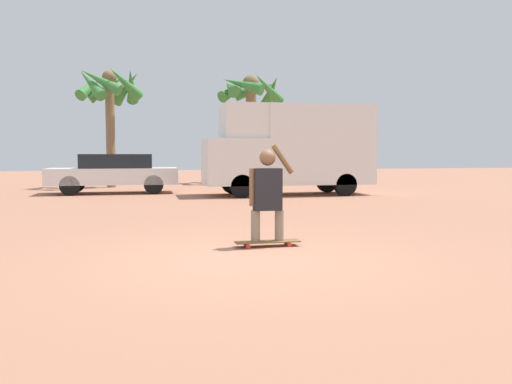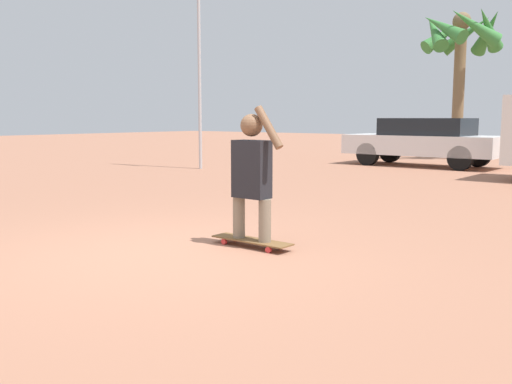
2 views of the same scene
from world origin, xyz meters
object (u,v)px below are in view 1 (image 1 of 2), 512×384
object	(u,v)px
parked_car_white	(114,172)
skateboard	(267,242)
person_skateboarder	(267,190)
palm_tree_near_van	(250,98)
camper_van	(291,147)
palm_tree_center_background	(110,92)

from	to	relation	value
parked_car_white	skateboard	bearing A→B (deg)	-76.12
person_skateboarder	palm_tree_near_van	size ratio (longest dim) A/B	0.28
parked_car_white	palm_tree_near_van	world-z (taller)	palm_tree_near_van
camper_van	person_skateboarder	bearing A→B (deg)	-108.96
parked_car_white	palm_tree_center_background	distance (m)	4.90
person_skateboarder	parked_car_white	world-z (taller)	person_skateboarder
palm_tree_center_background	parked_car_white	bearing A→B (deg)	-85.59
skateboard	palm_tree_center_background	size ratio (longest dim) A/B	0.20
palm_tree_center_background	camper_van	bearing A→B (deg)	-41.21
parked_car_white	camper_van	bearing A→B (deg)	-18.41
parked_car_white	palm_tree_center_background	bearing A→B (deg)	94.41
camper_van	palm_tree_center_background	size ratio (longest dim) A/B	1.14
skateboard	palm_tree_near_van	world-z (taller)	palm_tree_near_van
palm_tree_near_van	palm_tree_center_background	bearing A→B (deg)	-162.84
palm_tree_center_background	palm_tree_near_van	bearing A→B (deg)	17.16
person_skateboarder	palm_tree_near_van	distance (m)	17.88
person_skateboarder	parked_car_white	distance (m)	11.94
skateboard	palm_tree_center_background	distance (m)	16.00
person_skateboarder	skateboard	bearing A→B (deg)	0.00
parked_car_white	palm_tree_center_background	size ratio (longest dim) A/B	0.89
person_skateboarder	palm_tree_near_van	bearing A→B (deg)	78.57
person_skateboarder	palm_tree_center_background	distance (m)	15.82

